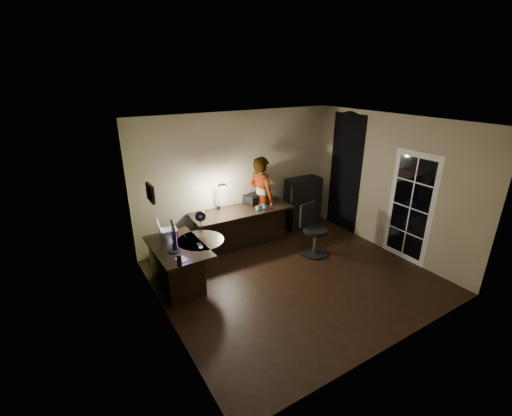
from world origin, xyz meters
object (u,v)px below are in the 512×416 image
desk_left (179,266)px  monitor (173,242)px  office_chair (316,230)px  person (261,198)px  desk_right (242,227)px  cabinet (303,203)px

desk_left → monitor: monitor is taller
office_chair → person: (-0.47, 1.24, 0.39)m
desk_right → person: size_ratio=1.17×
office_chair → desk_right: bearing=122.7°
cabinet → person: person is taller
cabinet → desk_right: bearing=-175.3°
desk_left → desk_right: 1.79m
desk_left → monitor: size_ratio=2.66×
monitor → person: 2.53m
cabinet → person: size_ratio=0.66×
desk_left → office_chair: office_chair is taller
desk_left → cabinet: size_ratio=1.09×
desk_right → office_chair: office_chair is taller
cabinet → monitor: bearing=-161.6°
cabinet → person: 1.11m
monitor → person: person is taller
office_chair → desk_left: bearing=161.6°
monitor → desk_right: bearing=39.3°
desk_left → cabinet: (3.26, 0.80, 0.22)m
desk_left → desk_right: bearing=23.9°
person → cabinet: bearing=-107.3°
person → monitor: bearing=102.2°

